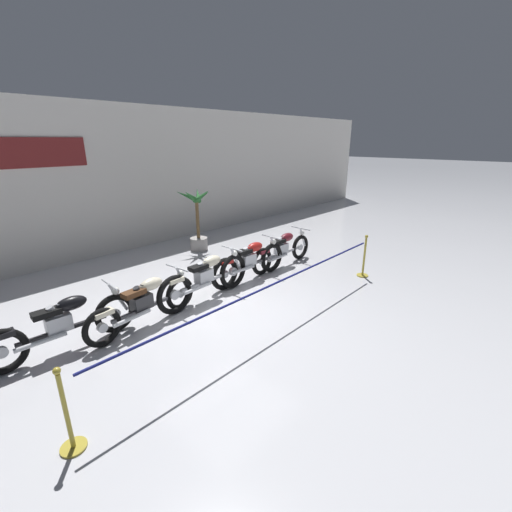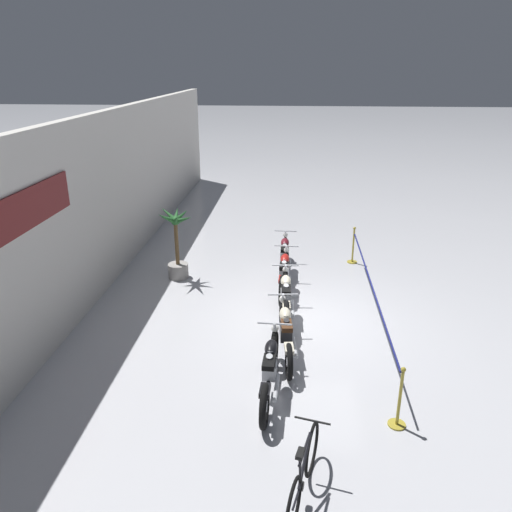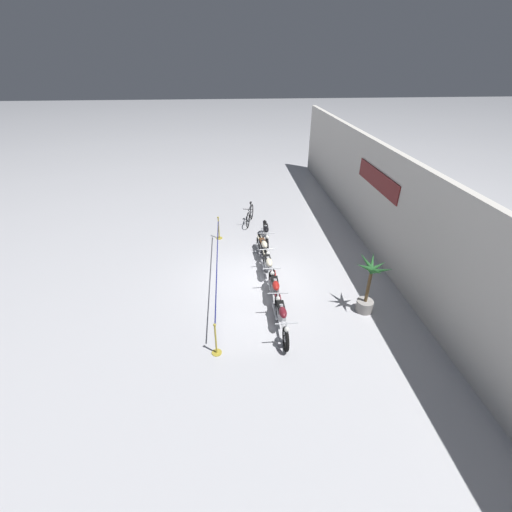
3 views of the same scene
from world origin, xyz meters
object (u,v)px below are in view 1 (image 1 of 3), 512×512
(motorcycle_black_0, at_px, (63,324))
(motorcycle_cream_2, at_px, (206,278))
(motorcycle_cream_1, at_px, (145,302))
(potted_palm_left_of_row, at_px, (197,221))
(stanchion_far_left, at_px, (221,320))
(motorcycle_red_3, at_px, (250,261))
(stanchion_mid_left, at_px, (364,262))
(motorcycle_maroon_4, at_px, (283,250))

(motorcycle_black_0, height_order, motorcycle_cream_2, motorcycle_cream_2)
(motorcycle_black_0, distance_m, motorcycle_cream_1, 1.30)
(motorcycle_cream_2, relative_size, potted_palm_left_of_row, 1.25)
(motorcycle_black_0, bearing_deg, stanchion_far_left, -52.92)
(motorcycle_red_3, height_order, stanchion_mid_left, stanchion_mid_left)
(motorcycle_red_3, distance_m, stanchion_far_left, 3.20)
(motorcycle_maroon_4, bearing_deg, stanchion_mid_left, -66.75)
(motorcycle_cream_2, distance_m, motorcycle_red_3, 1.39)
(motorcycle_cream_1, relative_size, motorcycle_cream_2, 0.96)
(motorcycle_black_0, xyz_separation_m, motorcycle_red_3, (4.10, -0.13, 0.01))
(motorcycle_black_0, distance_m, stanchion_mid_left, 6.51)
(motorcycle_cream_1, bearing_deg, motorcycle_red_3, 2.01)
(motorcycle_black_0, relative_size, motorcycle_maroon_4, 1.02)
(motorcycle_red_3, bearing_deg, motorcycle_black_0, 178.13)
(motorcycle_cream_1, relative_size, stanchion_far_left, 0.33)
(motorcycle_cream_2, height_order, stanchion_mid_left, stanchion_mid_left)
(motorcycle_cream_2, bearing_deg, stanchion_mid_left, -27.52)
(motorcycle_maroon_4, xyz_separation_m, stanchion_far_left, (-3.85, -1.90, 0.23))
(motorcycle_red_3, distance_m, motorcycle_maroon_4, 1.28)
(stanchion_far_left, distance_m, stanchion_mid_left, 4.68)
(motorcycle_black_0, relative_size, stanchion_far_left, 0.34)
(motorcycle_red_3, relative_size, stanchion_mid_left, 2.18)
(motorcycle_cream_1, distance_m, stanchion_mid_left, 5.22)
(stanchion_mid_left, bearing_deg, stanchion_far_left, 180.00)
(motorcycle_cream_2, height_order, motorcycle_red_3, motorcycle_cream_2)
(motorcycle_cream_2, xyz_separation_m, potted_palm_left_of_row, (2.03, 2.87, 0.42))
(stanchion_far_left, height_order, stanchion_mid_left, same)
(motorcycle_red_3, xyz_separation_m, motorcycle_maroon_4, (1.28, 0.02, -0.01))
(motorcycle_black_0, height_order, motorcycle_red_3, motorcycle_red_3)
(potted_palm_left_of_row, distance_m, stanchion_mid_left, 4.93)
(motorcycle_cream_1, distance_m, potted_palm_left_of_row, 4.54)
(motorcycle_maroon_4, height_order, potted_palm_left_of_row, potted_palm_left_of_row)
(motorcycle_black_0, distance_m, potted_palm_left_of_row, 5.46)
(motorcycle_cream_1, distance_m, stanchion_far_left, 1.81)
(motorcycle_cream_1, bearing_deg, motorcycle_maroon_4, 1.67)
(motorcycle_black_0, bearing_deg, potted_palm_left_of_row, 29.34)
(motorcycle_cream_1, height_order, motorcycle_cream_2, motorcycle_cream_2)
(motorcycle_black_0, distance_m, stanchion_far_left, 2.53)
(motorcycle_cream_2, distance_m, motorcycle_maroon_4, 2.66)
(motorcycle_red_3, bearing_deg, motorcycle_maroon_4, 0.93)
(motorcycle_black_0, bearing_deg, motorcycle_cream_2, -4.24)
(stanchion_far_left, bearing_deg, motorcycle_black_0, 127.08)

